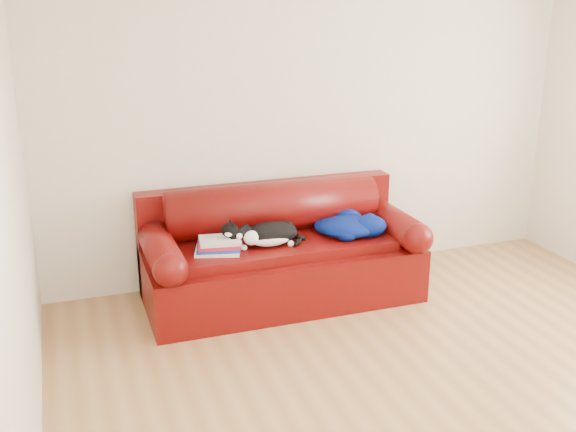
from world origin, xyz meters
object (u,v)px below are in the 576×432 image
cat (270,235)px  book_stack (219,245)px  blanket (349,225)px  sofa_base (282,270)px

cat → book_stack: bearing=171.2°
book_stack → blanket: (1.05, 0.04, 0.02)m
cat → blanket: bearing=-6.6°
sofa_base → book_stack: bearing=-168.4°
book_stack → cat: cat is taller
sofa_base → blanket: size_ratio=3.81×
blanket → sofa_base: bearing=172.3°
sofa_base → blanket: bearing=-7.7°
book_stack → sofa_base: bearing=11.6°
cat → blanket: cat is taller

